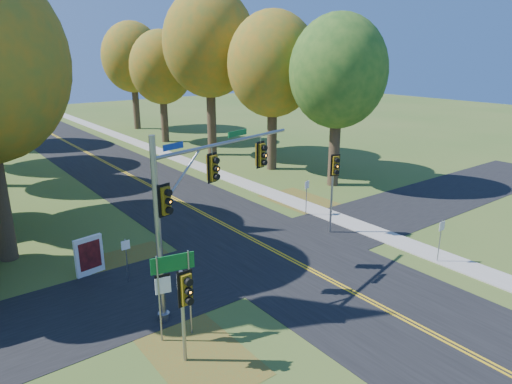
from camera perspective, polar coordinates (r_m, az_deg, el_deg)
ground at (r=22.78m, az=5.38°, el=-8.94°), size 160.00×160.00×0.00m
road_main at (r=22.78m, az=5.38°, el=-8.92°), size 8.00×160.00×0.02m
road_cross at (r=24.14m, az=2.15°, el=-7.29°), size 60.00×6.00×0.02m
centerline_left at (r=22.71m, az=5.19°, el=-8.96°), size 0.10×160.00×0.01m
centerline_right at (r=22.83m, az=5.56°, el=-8.82°), size 0.10×160.00×0.01m
sidewalk_east at (r=27.03m, az=15.16°, el=-5.10°), size 1.60×160.00×0.06m
leaf_patch_w_near at (r=22.68m, az=-14.20°, el=-9.54°), size 4.00×6.00×0.00m
leaf_patch_e at (r=31.16m, az=7.16°, el=-1.66°), size 3.50×8.00×0.00m
leaf_patch_w_far at (r=16.87m, az=-7.37°, el=-19.34°), size 3.00×5.00×0.00m
tree_e_a at (r=34.89m, az=10.22°, el=14.52°), size 7.20×7.20×12.73m
tree_e_b at (r=39.43m, az=2.11°, el=15.58°), size 7.60×7.60×13.33m
tree_e_c at (r=45.40m, az=-5.82°, el=17.95°), size 8.80×8.80×15.79m
tree_e_d at (r=53.18m, az=-11.72°, el=14.96°), size 7.00×7.00×12.32m
tree_e_e at (r=63.42m, az=-15.17°, el=15.91°), size 7.80×7.80×13.74m
traffic_mast at (r=17.96m, az=-7.38°, el=-0.25°), size 7.80×2.35×7.26m
east_signal_pole at (r=25.48m, az=9.77°, el=2.21°), size 0.51×0.62×4.65m
ped_signal_pole at (r=15.06m, az=-8.83°, el=-12.70°), size 0.54×0.63×3.43m
route_sign_cluster at (r=16.58m, az=-10.26°, el=-10.61°), size 1.53×0.37×3.34m
info_kiosk at (r=22.71m, az=-20.13°, el=-7.50°), size 1.35×0.39×1.86m
reg_sign_e_north at (r=28.80m, az=6.36°, el=0.11°), size 0.44×0.14×2.33m
reg_sign_e_south at (r=23.99m, az=22.11°, el=-4.84°), size 0.43×0.06×2.23m
reg_sign_w at (r=21.32m, az=-15.92°, el=-7.30°), size 0.39×0.06×2.06m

